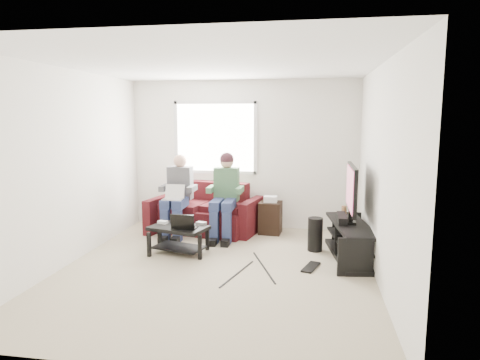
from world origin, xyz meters
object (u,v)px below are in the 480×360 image
object	(u,v)px
coffee_table	(179,234)
subwoofer	(315,234)
sofa	(206,214)
end_table	(270,217)
tv	(351,190)
tv_stand	(350,242)

from	to	relation	value
coffee_table	subwoofer	world-z (taller)	subwoofer
sofa	end_table	distance (m)	1.11
end_table	tv	bearing A→B (deg)	-38.89
tv_stand	subwoofer	xyz separation A→B (m)	(-0.49, 0.25, 0.03)
sofa	tv_stand	bearing A→B (deg)	-23.82
tv	coffee_table	bearing A→B (deg)	-172.89
sofa	subwoofer	xyz separation A→B (m)	(1.86, -0.79, -0.06)
subwoofer	end_table	size ratio (longest dim) A/B	0.77
tv	subwoofer	xyz separation A→B (m)	(-0.48, 0.15, -0.70)
sofa	tv	world-z (taller)	tv
tv_stand	subwoofer	bearing A→B (deg)	153.17
tv_stand	end_table	distance (m)	1.64
tv_stand	end_table	world-z (taller)	end_table
sofa	tv_stand	size ratio (longest dim) A/B	1.26
coffee_table	tv	size ratio (longest dim) A/B	0.82
sofa	tv_stand	world-z (taller)	sofa
sofa	tv_stand	distance (m)	2.56
subwoofer	end_table	bearing A→B (deg)	131.40
sofa	tv	xyz separation A→B (m)	(2.34, -0.93, 0.64)
sofa	end_table	world-z (taller)	sofa
end_table	tv_stand	bearing A→B (deg)	-41.54
tv	subwoofer	size ratio (longest dim) A/B	2.22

